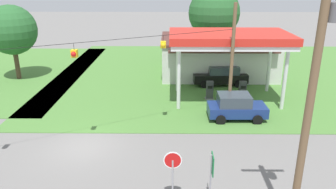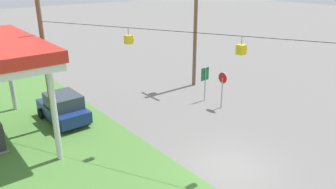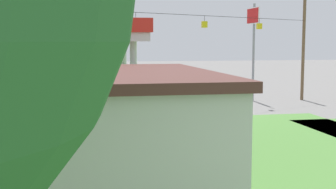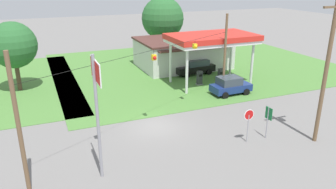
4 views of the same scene
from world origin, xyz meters
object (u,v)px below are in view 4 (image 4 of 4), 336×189
at_px(gas_station_store, 183,53).
at_px(route_sign, 268,116).
at_px(tree_behind_station, 163,18).
at_px(tree_west_verge, 13,45).
at_px(fuel_pump_far, 221,76).
at_px(stop_sign_overhead, 97,91).
at_px(car_at_pumps_rear, 195,67).
at_px(fuel_pump_near, 200,78).
at_px(gas_station_canopy, 212,39).
at_px(utility_pole_main, 328,64).
at_px(stop_sign_roadside, 249,119).
at_px(car_at_pumps_front, 230,85).

xyz_separation_m(gas_station_store, route_sign, (-2.91, -20.72, -0.16)).
relative_size(tree_behind_station, tree_west_verge, 1.19).
distance_m(fuel_pump_far, stop_sign_overhead, 21.40).
bearing_deg(gas_station_store, tree_west_verge, -174.06).
xyz_separation_m(car_at_pumps_rear, stop_sign_overhead, (-14.93, -17.14, 4.45)).
distance_m(route_sign, tree_behind_station, 29.36).
bearing_deg(fuel_pump_near, gas_station_store, 78.63).
bearing_deg(gas_station_canopy, route_sign, -101.68).
relative_size(car_at_pumps_rear, utility_pole_main, 0.49).
height_order(stop_sign_roadside, stop_sign_overhead, stop_sign_overhead).
distance_m(stop_sign_roadside, tree_west_verge, 24.15).
bearing_deg(stop_sign_roadside, utility_pole_main, 159.29).
xyz_separation_m(car_at_pumps_rear, tree_behind_station, (0.64, 12.01, 4.40)).
relative_size(utility_pole_main, tree_behind_station, 1.21).
bearing_deg(tree_behind_station, car_at_pumps_front, -91.98).
xyz_separation_m(fuel_pump_near, tree_behind_station, (2.08, 15.90, 4.59)).
relative_size(car_at_pumps_front, route_sign, 1.68).
distance_m(stop_sign_roadside, utility_pole_main, 6.32).
distance_m(gas_station_store, stop_sign_roadside, 21.17).
height_order(car_at_pumps_rear, stop_sign_roadside, stop_sign_roadside).
relative_size(route_sign, tree_behind_station, 0.28).
bearing_deg(gas_station_canopy, stop_sign_overhead, -138.21).
height_order(gas_station_canopy, gas_station_store, gas_station_canopy).
distance_m(gas_station_canopy, fuel_pump_near, 4.39).
xyz_separation_m(fuel_pump_near, utility_pole_main, (1.63, -14.75, 4.96)).
distance_m(stop_sign_overhead, utility_pole_main, 15.20).
relative_size(stop_sign_overhead, route_sign, 3.09).
bearing_deg(stop_sign_roadside, stop_sign_overhead, 1.44).
xyz_separation_m(car_at_pumps_front, utility_pole_main, (0.23, -10.86, 4.77)).
bearing_deg(car_at_pumps_rear, route_sign, 77.34).
height_order(route_sign, tree_behind_station, tree_behind_station).
bearing_deg(car_at_pumps_rear, stop_sign_roadside, 71.89).
height_order(gas_station_canopy, car_at_pumps_front, gas_station_canopy).
xyz_separation_m(fuel_pump_far, utility_pole_main, (-1.03, -14.75, 4.96)).
height_order(car_at_pumps_rear, utility_pole_main, utility_pole_main).
bearing_deg(stop_sign_overhead, fuel_pump_far, 39.35).
xyz_separation_m(fuel_pump_far, stop_sign_overhead, (-16.15, -13.25, 4.64)).
xyz_separation_m(fuel_pump_far, car_at_pumps_rear, (-1.22, 3.89, 0.19)).
distance_m(stop_sign_roadside, stop_sign_overhead, 11.05).
relative_size(car_at_pumps_front, utility_pole_main, 0.40).
xyz_separation_m(gas_station_canopy, stop_sign_overhead, (-14.82, -13.25, 0.45)).
distance_m(stop_sign_roadside, route_sign, 1.68).
height_order(gas_station_store, utility_pole_main, utility_pole_main).
height_order(gas_station_store, fuel_pump_far, gas_station_store).
xyz_separation_m(fuel_pump_far, car_at_pumps_front, (-1.26, -3.89, 0.19)).
relative_size(gas_station_store, fuel_pump_far, 7.30).
bearing_deg(route_sign, car_at_pumps_front, 73.18).
bearing_deg(gas_station_canopy, car_at_pumps_front, -88.99).
bearing_deg(car_at_pumps_rear, tree_west_verge, -8.35).
distance_m(car_at_pumps_rear, utility_pole_main, 19.24).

